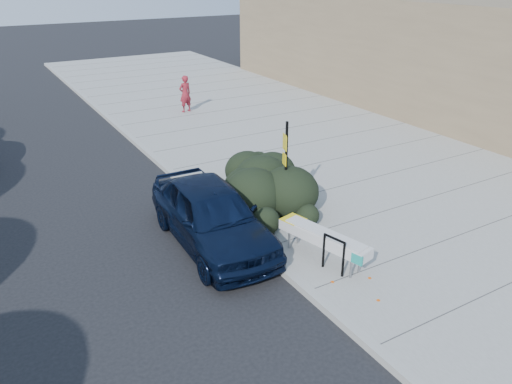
% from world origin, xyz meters
% --- Properties ---
extents(ground, '(120.00, 120.00, 0.00)m').
position_xyz_m(ground, '(0.00, 0.00, 0.00)').
color(ground, black).
rests_on(ground, ground).
extents(sidewalk_near, '(11.20, 50.00, 0.15)m').
position_xyz_m(sidewalk_near, '(5.60, 5.00, 0.07)').
color(sidewalk_near, gray).
rests_on(sidewalk_near, ground).
extents(curb_near, '(0.22, 50.00, 0.17)m').
position_xyz_m(curb_near, '(0.00, 5.00, 0.08)').
color(curb_near, '#9E9E99').
rests_on(curb_near, ground).
extents(bench, '(1.04, 2.46, 0.72)m').
position_xyz_m(bench, '(0.98, -1.14, 0.72)').
color(bench, gray).
rests_on(bench, sidewalk_near).
extents(bike_rack, '(0.19, 0.59, 0.87)m').
position_xyz_m(bike_rack, '(0.86, -1.66, 0.68)').
color(bike_rack, black).
rests_on(bike_rack, sidewalk_near).
extents(sign_post, '(0.14, 0.30, 2.64)m').
position_xyz_m(sign_post, '(1.54, 1.34, 1.64)').
color(sign_post, black).
rests_on(sign_post, sidewalk_near).
extents(hedge, '(3.13, 4.64, 1.59)m').
position_xyz_m(hedge, '(1.50, 2.50, 0.94)').
color(hedge, black).
rests_on(hedge, sidewalk_near).
extents(sedan_navy, '(2.11, 4.85, 1.63)m').
position_xyz_m(sedan_navy, '(-0.80, 1.07, 0.81)').
color(sedan_navy, black).
rests_on(sedan_navy, ground).
extents(pedestrian, '(0.69, 0.51, 1.71)m').
position_xyz_m(pedestrian, '(3.45, 12.66, 1.00)').
color(pedestrian, maroon).
rests_on(pedestrian, sidewalk_near).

